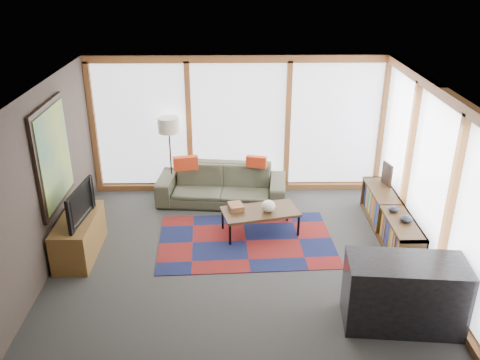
{
  "coord_description": "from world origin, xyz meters",
  "views": [
    {
      "loc": [
        -0.1,
        -6.58,
        4.23
      ],
      "look_at": [
        0.0,
        0.4,
        1.1
      ],
      "focal_mm": 38.0,
      "sensor_mm": 36.0,
      "label": 1
    }
  ],
  "objects_px": {
    "bookshelf": "(390,220)",
    "television": "(75,204)",
    "tv_console": "(79,237)",
    "coffee_table": "(260,222)",
    "sofa": "(222,185)",
    "floor_lamp": "(171,158)",
    "bar_counter": "(404,293)"
  },
  "relations": [
    {
      "from": "bookshelf",
      "to": "television",
      "type": "xyz_separation_m",
      "value": [
        -4.85,
        -0.54,
        0.61
      ]
    },
    {
      "from": "tv_console",
      "to": "coffee_table",
      "type": "bearing_deg",
      "value": 12.66
    },
    {
      "from": "sofa",
      "to": "tv_console",
      "type": "distance_m",
      "value": 2.77
    },
    {
      "from": "television",
      "to": "floor_lamp",
      "type": "bearing_deg",
      "value": -23.17
    },
    {
      "from": "floor_lamp",
      "to": "bar_counter",
      "type": "distance_m",
      "value": 4.89
    },
    {
      "from": "sofa",
      "to": "bookshelf",
      "type": "height_order",
      "value": "sofa"
    },
    {
      "from": "bookshelf",
      "to": "television",
      "type": "relative_size",
      "value": 2.42
    },
    {
      "from": "sofa",
      "to": "floor_lamp",
      "type": "relative_size",
      "value": 1.49
    },
    {
      "from": "television",
      "to": "bar_counter",
      "type": "xyz_separation_m",
      "value": [
        4.39,
        -1.61,
        -0.44
      ]
    },
    {
      "from": "sofa",
      "to": "bookshelf",
      "type": "bearing_deg",
      "value": -19.34
    },
    {
      "from": "bar_counter",
      "to": "coffee_table",
      "type": "bearing_deg",
      "value": 131.05
    },
    {
      "from": "television",
      "to": "bar_counter",
      "type": "height_order",
      "value": "television"
    },
    {
      "from": "television",
      "to": "sofa",
      "type": "bearing_deg",
      "value": -42.78
    },
    {
      "from": "tv_console",
      "to": "bar_counter",
      "type": "xyz_separation_m",
      "value": [
        4.41,
        -1.65,
        0.14
      ]
    },
    {
      "from": "sofa",
      "to": "bar_counter",
      "type": "distance_m",
      "value": 4.12
    },
    {
      "from": "sofa",
      "to": "tv_console",
      "type": "relative_size",
      "value": 1.87
    },
    {
      "from": "coffee_table",
      "to": "television",
      "type": "relative_size",
      "value": 1.31
    },
    {
      "from": "bookshelf",
      "to": "bar_counter",
      "type": "distance_m",
      "value": 2.21
    },
    {
      "from": "floor_lamp",
      "to": "bookshelf",
      "type": "xyz_separation_m",
      "value": [
        3.68,
        -1.52,
        -0.5
      ]
    },
    {
      "from": "coffee_table",
      "to": "tv_console",
      "type": "xyz_separation_m",
      "value": [
        -2.78,
        -0.62,
        0.11
      ]
    },
    {
      "from": "sofa",
      "to": "bookshelf",
      "type": "relative_size",
      "value": 1.03
    },
    {
      "from": "tv_console",
      "to": "sofa",
      "type": "bearing_deg",
      "value": 39.87
    },
    {
      "from": "sofa",
      "to": "bookshelf",
      "type": "distance_m",
      "value": 3.03
    },
    {
      "from": "coffee_table",
      "to": "bookshelf",
      "type": "distance_m",
      "value": 2.1
    },
    {
      "from": "coffee_table",
      "to": "tv_console",
      "type": "distance_m",
      "value": 2.85
    },
    {
      "from": "coffee_table",
      "to": "television",
      "type": "height_order",
      "value": "television"
    },
    {
      "from": "bar_counter",
      "to": "television",
      "type": "bearing_deg",
      "value": 165.23
    },
    {
      "from": "bookshelf",
      "to": "coffee_table",
      "type": "bearing_deg",
      "value": 176.48
    },
    {
      "from": "bookshelf",
      "to": "tv_console",
      "type": "relative_size",
      "value": 1.81
    },
    {
      "from": "floor_lamp",
      "to": "television",
      "type": "relative_size",
      "value": 1.68
    },
    {
      "from": "tv_console",
      "to": "bookshelf",
      "type": "bearing_deg",
      "value": 5.8
    },
    {
      "from": "tv_console",
      "to": "television",
      "type": "bearing_deg",
      "value": -62.89
    }
  ]
}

